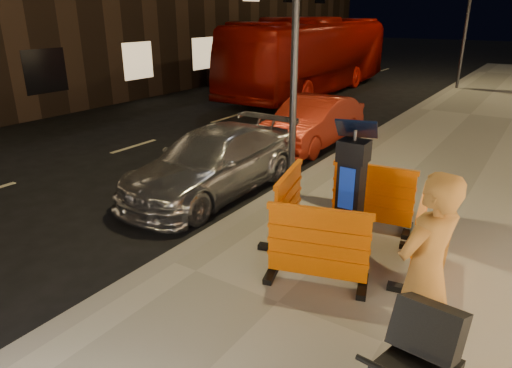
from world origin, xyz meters
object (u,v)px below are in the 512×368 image
Objects in this scene: barrier_back at (373,196)px; bus_doubledecker at (311,92)px; car_red at (311,146)px; barrier_kerbside at (288,203)px; parking_kiosk at (351,191)px; barrier_front at (318,246)px; man at (425,273)px; car_silver at (214,192)px; barrier_bldgside at (419,236)px.

bus_doubledecker reaches higher than barrier_back.
bus_doubledecker is at bearing 117.40° from car_red.
parking_kiosk is at bearing -103.51° from barrier_kerbside.
barrier_front is 1.34m from barrier_kerbside.
barrier_kerbside is at bearing -143.51° from barrier_back.
barrier_front is 0.66× the size of man.
car_silver is (-2.24, 1.03, -0.65)m from barrier_kerbside.
man is at bearing -30.18° from car_silver.
car_red is at bearing 118.51° from barrier_back.
man reaches higher than barrier_bldgside.
barrier_bldgside is 0.31× the size of car_silver.
car_silver is 12.29m from bus_doubledecker.
car_silver is at bearing 150.61° from parking_kiosk.
bus_doubledecker is at bearing 100.59° from barrier_front.
barrier_front is 1.00× the size of barrier_bldgside.
man is (0.44, -1.67, 0.47)m from barrier_bldgside.
parking_kiosk is 0.43× the size of car_silver.
bus_doubledecker is at bearing 112.22° from barrier_back.
barrier_kerbside is (-0.95, 0.95, 0.00)m from barrier_front.
car_red is at bearing 100.73° from barrier_front.
barrier_kerbside is at bearing 118.49° from barrier_front.
parking_kiosk is 0.16× the size of bus_doubledecker.
parking_kiosk is at bearing 80.49° from barrier_bldgside.
car_red is 8.14m from man.
parking_kiosk is 0.47× the size of car_red.
parking_kiosk reaches higher than barrier_bldgside.
parking_kiosk reaches higher than car_silver.
bus_doubledecker is (-3.91, 7.68, 0.00)m from car_red.
barrier_back is at bearing 35.49° from barrier_bldgside.
parking_kiosk is at bearing -58.14° from car_red.
parking_kiosk is 3.51m from car_silver.
parking_kiosk is 1.40× the size of barrier_bldgside.
barrier_front is at bearing -64.09° from bus_doubledecker.
barrier_front is 0.34× the size of car_red.
barrier_back and barrier_kerbside have the same top height.
bus_doubledecker is (-7.00, 13.67, -0.65)m from barrier_front.
barrier_back is 0.66× the size of man.
barrier_back is 5.16m from car_red.
man reaches higher than barrier_front.
bus_doubledecker is (-7.00, 12.72, -1.05)m from parking_kiosk.
barrier_kerbside is 0.34× the size of car_red.
barrier_bldgside is at bearing -59.20° from bus_doubledecker.
parking_kiosk is at bearing 73.49° from barrier_front.
parking_kiosk is 1.03m from barrier_bldgside.
bus_doubledecker reaches higher than barrier_bldgside.
barrier_back is at bearing -1.03° from car_silver.
parking_kiosk is 0.93× the size of man.
man is (4.47, -6.71, 1.12)m from car_red.
car_silver is 1.10× the size of car_red.
bus_doubledecker is (-7.00, 11.77, -0.65)m from barrier_back.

